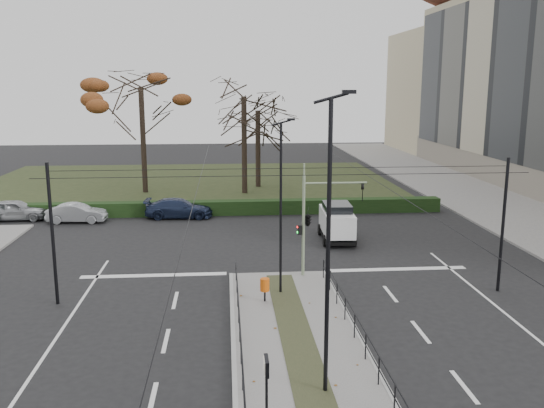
{
  "coord_description": "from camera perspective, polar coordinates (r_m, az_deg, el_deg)",
  "views": [
    {
      "loc": [
        -2.44,
        -21.53,
        9.01
      ],
      "look_at": [
        -0.13,
        7.09,
        3.09
      ],
      "focal_mm": 38.0,
      "sensor_mm": 36.0,
      "label": 1
    }
  ],
  "objects": [
    {
      "name": "median_island",
      "position": [
        21.16,
        2.51,
        -13.34
      ],
      "size": [
        4.4,
        15.0,
        0.14
      ],
      "primitive_type": "cube",
      "color": "#605E5C",
      "rests_on": "ground"
    },
    {
      "name": "traffic_light",
      "position": [
        27.0,
        3.73,
        -1.37
      ],
      "size": [
        3.27,
        1.88,
        4.81
      ],
      "color": "gray",
      "rests_on": "median_island"
    },
    {
      "name": "parked_car_third",
      "position": [
        40.4,
        -9.2,
        -0.41
      ],
      "size": [
        4.71,
        2.09,
        1.34
      ],
      "primitive_type": "imported",
      "rotation": [
        0.0,
        0.0,
        1.53
      ],
      "color": "#1C2641",
      "rests_on": "ground"
    },
    {
      "name": "bare_tree_near",
      "position": [
        48.07,
        -2.8,
        9.89
      ],
      "size": [
        5.57,
        5.57,
        10.68
      ],
      "color": "black",
      "rests_on": "park"
    },
    {
      "name": "hedge",
      "position": [
        41.17,
        -9.48,
        -0.44
      ],
      "size": [
        38.0,
        1.0,
        1.0
      ],
      "primitive_type": "cube",
      "color": "black",
      "rests_on": "ground"
    },
    {
      "name": "white_van",
      "position": [
        34.19,
        6.43,
        -1.69
      ],
      "size": [
        2.05,
        4.13,
        2.22
      ],
      "color": "white",
      "rests_on": "ground"
    },
    {
      "name": "streetlamp_median_far",
      "position": [
        24.41,
        0.91,
        -0.24
      ],
      "size": [
        0.63,
        0.13,
        7.55
      ],
      "color": "black",
      "rests_on": "median_island"
    },
    {
      "name": "park",
      "position": [
        54.39,
        -8.32,
        2.05
      ],
      "size": [
        38.0,
        26.0,
        0.1
      ],
      "primitive_type": "cube",
      "color": "#273018",
      "rests_on": "ground"
    },
    {
      "name": "streetlamp_median_near",
      "position": [
        16.27,
        5.65,
        -4.15
      ],
      "size": [
        0.73,
        0.15,
        8.76
      ],
      "color": "black",
      "rests_on": "median_island"
    },
    {
      "name": "bare_tree_center",
      "position": [
        51.21,
        -1.41,
        8.69
      ],
      "size": [
        6.82,
        6.82,
        8.98
      ],
      "color": "black",
      "rests_on": "park"
    },
    {
      "name": "ground",
      "position": [
        23.46,
        1.74,
        -10.93
      ],
      "size": [
        140.0,
        140.0,
        0.0
      ],
      "primitive_type": "plane",
      "color": "black",
      "rests_on": "ground"
    },
    {
      "name": "litter_bin",
      "position": [
        24.21,
        -0.72,
        -8.04
      ],
      "size": [
        0.39,
        0.39,
        1.0
      ],
      "color": "black",
      "rests_on": "median_island"
    },
    {
      "name": "median_railing",
      "position": [
        20.7,
        2.56,
        -11.19
      ],
      "size": [
        4.14,
        13.24,
        0.92
      ],
      "color": "black",
      "rests_on": "median_island"
    },
    {
      "name": "parked_car_second",
      "position": [
        40.69,
        -18.78,
        -0.85
      ],
      "size": [
        3.92,
        1.48,
        1.28
      ],
      "primitive_type": "imported",
      "rotation": [
        0.0,
        0.0,
        1.54
      ],
      "color": "#95979B",
      "rests_on": "ground"
    },
    {
      "name": "catenary",
      "position": [
        23.93,
        1.36,
        -1.85
      ],
      "size": [
        20.0,
        34.0,
        6.0
      ],
      "color": "black",
      "rests_on": "ground"
    },
    {
      "name": "rust_tree",
      "position": [
        49.49,
        -12.87,
        11.19
      ],
      "size": [
        7.16,
        7.16,
        11.54
      ],
      "color": "black",
      "rests_on": "park"
    },
    {
      "name": "info_panel",
      "position": [
        15.22,
        -0.57,
        -16.57
      ],
      "size": [
        0.12,
        0.56,
        2.13
      ],
      "color": "black",
      "rests_on": "median_island"
    },
    {
      "name": "sidewalk_east",
      "position": [
        48.91,
        20.17,
        0.4
      ],
      "size": [
        8.0,
        90.0,
        0.14
      ],
      "primitive_type": "cube",
      "color": "#605E5C",
      "rests_on": "ground"
    },
    {
      "name": "parked_car_first",
      "position": [
        42.86,
        -24.09,
        -0.54
      ],
      "size": [
        4.25,
        1.84,
        1.43
      ],
      "primitive_type": "imported",
      "rotation": [
        0.0,
        0.0,
        1.61
      ],
      "color": "#95979B",
      "rests_on": "ground"
    }
  ]
}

